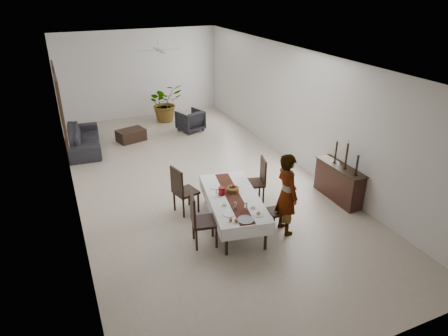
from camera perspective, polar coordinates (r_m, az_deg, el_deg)
floor at (r=10.59m, az=-4.02°, el=-1.65°), size 6.00×12.00×0.00m
ceiling at (r=9.57m, az=-4.62°, el=15.67°), size 6.00×12.00×0.02m
wall_back at (r=15.57m, az=-11.95°, el=12.99°), size 6.00×0.02×3.20m
wall_front at (r=5.32m, az=18.66°, el=-13.25°), size 6.00×0.02×3.20m
wall_left at (r=9.48m, az=-21.67°, el=3.79°), size 0.02×12.00×3.20m
wall_right at (r=11.26m, az=10.38°, el=8.45°), size 0.02×12.00×3.20m
dining_table_top at (r=8.40m, az=1.33°, el=-4.29°), size 1.25×2.25×0.04m
table_leg_fl at (r=7.68m, az=0.35°, el=-10.43°), size 0.07×0.07×0.62m
table_leg_fr at (r=7.86m, az=5.97°, el=-9.61°), size 0.07×0.07×0.62m
table_leg_bl at (r=9.35m, az=-2.56°, el=-3.35°), size 0.07×0.07×0.62m
table_leg_br at (r=9.51m, az=2.07°, el=-2.83°), size 0.07×0.07×0.62m
tablecloth_top at (r=8.39m, az=1.33°, el=-4.13°), size 1.44×2.44×0.01m
tablecloth_drape_left at (r=8.35m, az=-2.14°, el=-5.30°), size 0.42×2.25×0.27m
tablecloth_drape_right at (r=8.58m, az=4.69°, el=-4.48°), size 0.42×2.25×0.27m
tablecloth_drape_near at (r=7.53m, az=3.52°, el=-9.15°), size 1.03×0.20×0.27m
tablecloth_drape_far at (r=9.43m, az=-0.40°, el=-1.49°), size 1.03×0.20×0.27m
table_runner at (r=8.39m, az=1.34°, el=-4.09°), size 0.70×2.24×0.00m
red_pitcher at (r=8.41m, az=-0.35°, el=-3.31°), size 0.15×0.15×0.18m
pitcher_handle at (r=8.40m, az=-0.85°, el=-3.37°), size 0.11×0.04×0.11m
wine_glass_near at (r=7.89m, az=3.14°, el=-5.54°), size 0.06×0.06×0.15m
wine_glass_mid at (r=7.92m, az=1.60°, el=-5.39°), size 0.06×0.06×0.15m
teacup_right at (r=8.00m, az=4.15°, el=-5.54°), size 0.08×0.08×0.05m
saucer_right at (r=8.01m, az=4.14°, el=-5.67°), size 0.13×0.13×0.01m
teacup_left at (r=8.06m, az=0.05°, el=-5.21°), size 0.08×0.08×0.05m
saucer_left at (r=8.07m, az=0.05°, el=-5.34°), size 0.13×0.13×0.01m
plate_near_right at (r=7.80m, az=4.91°, el=-6.62°), size 0.21×0.21×0.01m
bread_near_right at (r=7.79m, az=4.91°, el=-6.46°), size 0.08×0.08×0.08m
plate_near_left at (r=7.77m, az=0.66°, el=-6.63°), size 0.21×0.21×0.01m
plate_far_left at (r=8.74m, az=-1.27°, el=-2.74°), size 0.21×0.21×0.01m
serving_tray at (r=7.61m, az=3.10°, el=-7.40°), size 0.32×0.32×0.02m
jam_jar_a at (r=7.53m, az=1.72°, el=-7.54°), size 0.06×0.06×0.07m
jam_jar_b at (r=7.56m, az=0.96°, el=-7.42°), size 0.06×0.06×0.07m
fruit_basket at (r=8.56m, az=1.25°, el=-3.10°), size 0.27×0.27×0.09m
fruit_red at (r=8.55m, az=1.40°, el=-2.63°), size 0.08×0.08×0.08m
fruit_green at (r=8.55m, az=0.98°, el=-2.65°), size 0.07×0.07×0.07m
chair_right_near_seat at (r=8.46m, az=7.78°, el=-6.13°), size 0.44×0.44×0.04m
chair_right_near_leg_fl at (r=8.51m, az=9.15°, el=-7.74°), size 0.04×0.04×0.39m
chair_right_near_leg_fr at (r=8.76m, az=8.24°, el=-6.65°), size 0.04×0.04×0.39m
chair_right_near_leg_bl at (r=8.39m, az=7.13°, el=-8.14°), size 0.04×0.04×0.39m
chair_right_near_leg_br at (r=8.64m, az=6.27°, el=-7.02°), size 0.04×0.04×0.39m
chair_right_near_back at (r=8.39m, az=9.01°, el=-4.36°), size 0.08×0.40×0.50m
chair_right_far_seat at (r=9.37m, az=4.31°, el=-2.15°), size 0.56×0.56×0.05m
chair_right_far_leg_fl at (r=9.37m, az=5.64°, el=-3.98°), size 0.06×0.06×0.46m
chair_right_far_leg_fr at (r=9.69m, az=5.10°, el=-2.90°), size 0.06×0.06×0.46m
chair_right_far_leg_bl at (r=9.29m, az=3.37°, el=-4.17°), size 0.06×0.06×0.46m
chair_right_far_leg_br at (r=9.61m, az=2.91°, el=-3.07°), size 0.06×0.06×0.46m
chair_right_far_back at (r=9.27m, az=5.63°, el=-0.33°), size 0.16×0.46×0.59m
chair_left_near_seat at (r=7.88m, az=-2.81°, el=-7.69°), size 0.56×0.56×0.05m
chair_left_near_leg_fl at (r=8.17m, az=-4.39°, el=-8.67°), size 0.06×0.06×0.48m
chair_left_near_leg_fr at (r=7.85m, az=-3.95°, el=-10.25°), size 0.06×0.06×0.48m
chair_left_near_leg_bl at (r=8.22m, az=-1.65°, el=-8.35°), size 0.06×0.06×0.48m
chair_left_near_leg_br at (r=7.90m, az=-1.08°, el=-9.90°), size 0.06×0.06×0.48m
chair_left_near_back at (r=7.68m, az=-4.48°, el=-5.81°), size 0.13×0.48×0.61m
chair_left_far_seat at (r=8.97m, az=-5.48°, el=-3.41°), size 0.58×0.58×0.05m
chair_left_far_leg_fl at (r=9.16m, az=-7.10°, el=-4.73°), size 0.06×0.06×0.47m
chair_left_far_leg_fr at (r=8.87m, az=-5.79°, el=-5.75°), size 0.06×0.06×0.47m
chair_left_far_leg_bl at (r=9.33m, az=-5.04°, el=-4.02°), size 0.06×0.06×0.47m
chair_left_far_leg_br at (r=9.05m, az=-3.70°, el=-4.99°), size 0.06×0.06×0.47m
chair_left_far_back at (r=8.72m, az=-6.76°, el=-1.95°), size 0.16×0.47×0.61m
woman at (r=8.17m, az=8.95°, el=-3.67°), size 0.43×0.64×1.75m
sideboard_body at (r=9.87m, az=16.04°, el=-2.08°), size 0.37×1.38×0.83m
sideboard_top at (r=9.69m, az=16.34°, el=0.17°), size 0.41×1.44×0.03m
candlestick_near_base at (r=9.34m, az=18.28°, el=-0.89°), size 0.09×0.09×0.03m
candlestick_near_shaft at (r=9.23m, az=18.48°, el=0.47°), size 0.05×0.05×0.46m
candlestick_near_candle at (r=9.13m, az=18.71°, el=1.99°), size 0.03×0.03×0.07m
candlestick_mid_base at (r=9.58m, az=16.87°, el=-0.00°), size 0.09×0.09×0.03m
candlestick_mid_shaft at (r=9.46m, az=17.11°, el=1.71°), size 0.05×0.05×0.60m
candlestick_mid_candle at (r=9.33m, az=17.37°, el=3.61°), size 0.03×0.03×0.07m
candlestick_far_base at (r=9.83m, az=15.53°, el=0.84°), size 0.09×0.09×0.03m
candlestick_far_shaft at (r=9.73m, az=15.71°, el=2.28°), size 0.05×0.05×0.51m
candlestick_far_candle at (r=9.62m, az=15.91°, el=3.86°), size 0.03×0.03×0.07m
sofa at (r=13.07m, az=-19.37°, el=3.94°), size 1.10×2.39×0.68m
armchair at (r=13.97m, az=-4.84°, el=6.76°), size 0.98×1.00×0.72m
coffee_table at (r=13.40m, az=-13.13°, el=4.58°), size 0.99×0.79×0.38m
potted_plant at (r=15.04m, az=-8.40°, el=9.24°), size 1.44×1.31×1.38m
mirror_frame_near at (r=11.57m, az=-22.20°, el=7.43°), size 0.06×1.05×1.85m
mirror_glass_near at (r=11.57m, az=-22.03°, el=7.46°), size 0.01×0.90×1.70m
mirror_frame_far at (r=13.60m, az=-22.71°, el=9.83°), size 0.06×1.05×1.85m
mirror_glass_far at (r=13.60m, az=-22.56°, el=9.86°), size 0.01×0.90×1.70m
fan_rod at (r=12.43m, az=-9.41°, el=17.20°), size 0.04×0.04×0.20m
fan_hub at (r=12.46m, az=-9.35°, el=16.29°), size 0.16×0.16×0.08m
fan_blade_n at (r=12.79m, az=-9.77°, el=16.49°), size 0.10×0.55×0.01m
fan_blade_s at (r=12.12m, az=-8.90°, el=16.07°), size 0.10×0.55×0.01m
fan_blade_e at (r=12.55m, az=-7.74°, el=16.45°), size 0.55×0.10×0.01m
fan_blade_w at (r=12.38m, az=-10.97°, el=16.11°), size 0.55×0.10×0.01m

